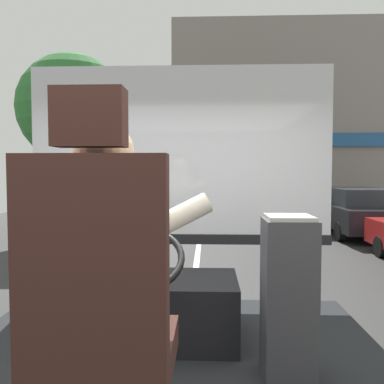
{
  "coord_description": "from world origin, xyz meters",
  "views": [
    {
      "loc": [
        0.23,
        -1.74,
        1.9
      ],
      "look_at": [
        0.13,
        0.84,
        1.76
      ],
      "focal_mm": 37.67,
      "sensor_mm": 36.0,
      "label": 1
    }
  ],
  "objects_px": {
    "driver_seat": "(101,320)",
    "steering_console": "(150,307)",
    "bus_driver": "(108,257)",
    "fare_box": "(288,298)",
    "parked_car_black": "(354,210)"
  },
  "relations": [
    {
      "from": "bus_driver",
      "to": "fare_box",
      "type": "bearing_deg",
      "value": 38.78
    },
    {
      "from": "driver_seat",
      "to": "parked_car_black",
      "type": "relative_size",
      "value": 0.3
    },
    {
      "from": "bus_driver",
      "to": "steering_console",
      "type": "bearing_deg",
      "value": 90.0
    },
    {
      "from": "bus_driver",
      "to": "parked_car_black",
      "type": "xyz_separation_m",
      "value": [
        4.74,
        10.76,
        -0.87
      ]
    },
    {
      "from": "bus_driver",
      "to": "steering_console",
      "type": "relative_size",
      "value": 0.71
    },
    {
      "from": "parked_car_black",
      "to": "bus_driver",
      "type": "bearing_deg",
      "value": -113.8
    },
    {
      "from": "driver_seat",
      "to": "steering_console",
      "type": "distance_m",
      "value": 1.22
    },
    {
      "from": "driver_seat",
      "to": "steering_console",
      "type": "xyz_separation_m",
      "value": [
        -0.0,
        1.16,
        -0.36
      ]
    },
    {
      "from": "driver_seat",
      "to": "steering_console",
      "type": "bearing_deg",
      "value": 90.0
    },
    {
      "from": "bus_driver",
      "to": "steering_console",
      "type": "xyz_separation_m",
      "value": [
        -0.0,
        1.06,
        -0.55
      ]
    },
    {
      "from": "parked_car_black",
      "to": "steering_console",
      "type": "bearing_deg",
      "value": -116.06
    },
    {
      "from": "driver_seat",
      "to": "bus_driver",
      "type": "distance_m",
      "value": 0.22
    },
    {
      "from": "fare_box",
      "to": "parked_car_black",
      "type": "distance_m",
      "value": 10.89
    },
    {
      "from": "fare_box",
      "to": "parked_car_black",
      "type": "relative_size",
      "value": 0.19
    },
    {
      "from": "fare_box",
      "to": "parked_car_black",
      "type": "height_order",
      "value": "fare_box"
    }
  ]
}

